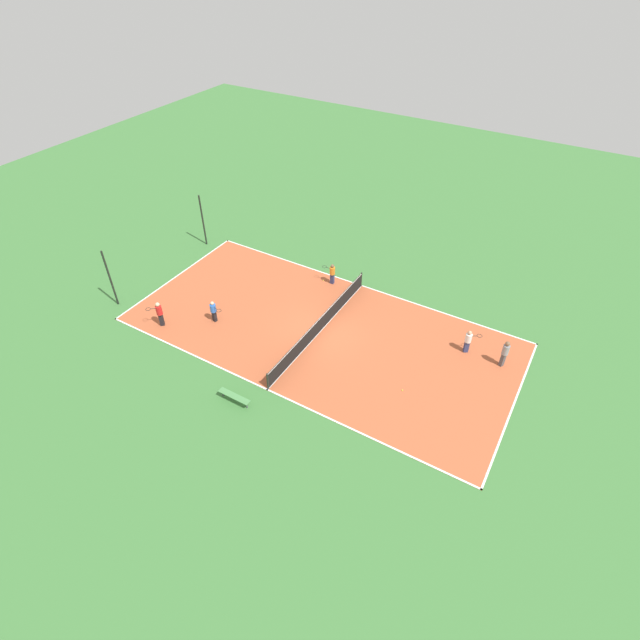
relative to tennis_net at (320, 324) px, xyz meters
The scene contains 13 objects.
ground_plane 0.58m from the tennis_net, ahead, with size 80.00×80.00×0.00m, color #3D7538.
court_surface 0.57m from the tennis_net, ahead, with size 11.09×23.17×0.02m.
tennis_net is the anchor object (origin of this frame).
bench 7.09m from the tennis_net, behind, with size 0.36×1.86×0.45m.
player_baseline_gray 10.54m from the tennis_net, 75.24° to the right, with size 0.47×0.47×1.74m.
player_coach_red 9.69m from the tennis_net, 117.19° to the left, with size 0.84×0.93×1.71m.
player_center_orange 5.08m from the tennis_net, 21.44° to the left, with size 0.39×0.95×1.50m.
player_near_white 8.58m from the tennis_net, 71.24° to the right, with size 0.79×0.96×1.54m.
player_near_blue 6.57m from the tennis_net, 112.07° to the left, with size 0.53×0.98×1.48m.
tennis_ball_left_sideline 6.51m from the tennis_net, 107.08° to the right, with size 0.07×0.07×0.07m, color #CCE033.
tennis_ball_midcourt 5.31m from the tennis_net, 28.27° to the left, with size 0.07×0.07×0.07m, color #CCE033.
fence_post_back_left 13.40m from the tennis_net, 108.94° to the left, with size 0.12×0.12×3.99m.
fence_post_back_right 13.40m from the tennis_net, 71.06° to the left, with size 0.12×0.12×3.99m.
Camera 1 is at (-19.54, -11.60, 19.78)m, focal length 28.00 mm.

